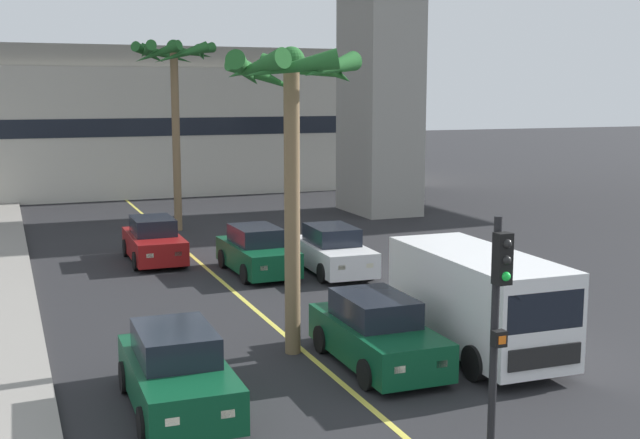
% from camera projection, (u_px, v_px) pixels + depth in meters
% --- Properties ---
extents(lane_stripe_center, '(0.14, 56.00, 0.01)m').
position_uv_depth(lane_stripe_center, '(211.00, 272.00, 27.25)').
color(lane_stripe_center, '#DBCC4C').
rests_on(lane_stripe_center, ground).
extents(pier_building_backdrop, '(36.71, 8.04, 8.51)m').
position_uv_depth(pier_building_backdrop, '(114.00, 122.00, 48.38)').
color(pier_building_backdrop, beige).
rests_on(pier_building_backdrop, ground).
extents(car_queue_front, '(1.88, 4.12, 1.56)m').
position_uv_depth(car_queue_front, '(177.00, 373.00, 15.44)').
color(car_queue_front, '#0C4728').
rests_on(car_queue_front, ground).
extents(car_queue_second, '(1.95, 4.16, 1.56)m').
position_uv_depth(car_queue_second, '(333.00, 251.00, 27.12)').
color(car_queue_second, white).
rests_on(car_queue_second, ground).
extents(car_queue_third, '(1.85, 4.11, 1.56)m').
position_uv_depth(car_queue_third, '(377.00, 333.00, 17.94)').
color(car_queue_third, '#0C4728').
rests_on(car_queue_third, ground).
extents(car_queue_fourth, '(1.91, 4.14, 1.56)m').
position_uv_depth(car_queue_fourth, '(257.00, 252.00, 27.03)').
color(car_queue_fourth, '#0C4728').
rests_on(car_queue_fourth, ground).
extents(car_queue_fifth, '(1.87, 4.12, 1.56)m').
position_uv_depth(car_queue_fifth, '(154.00, 241.00, 28.93)').
color(car_queue_fifth, maroon).
rests_on(car_queue_fifth, ground).
extents(delivery_van, '(2.23, 5.28, 2.36)m').
position_uv_depth(delivery_van, '(477.00, 299.00, 18.64)').
color(delivery_van, white).
rests_on(delivery_van, ground).
extents(traffic_light_median_near, '(0.24, 0.37, 4.20)m').
position_uv_depth(traffic_light_median_near, '(498.00, 317.00, 11.96)').
color(traffic_light_median_near, black).
rests_on(traffic_light_median_near, ground).
extents(palm_tree_near_median, '(3.13, 3.18, 6.96)m').
position_uv_depth(palm_tree_near_median, '(290.00, 102.00, 18.01)').
color(palm_tree_near_median, brown).
rests_on(palm_tree_near_median, ground).
extents(palm_tree_mid_median, '(3.62, 3.60, 8.14)m').
position_uv_depth(palm_tree_mid_median, '(174.00, 70.00, 34.43)').
color(palm_tree_mid_median, brown).
rests_on(palm_tree_mid_median, ground).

